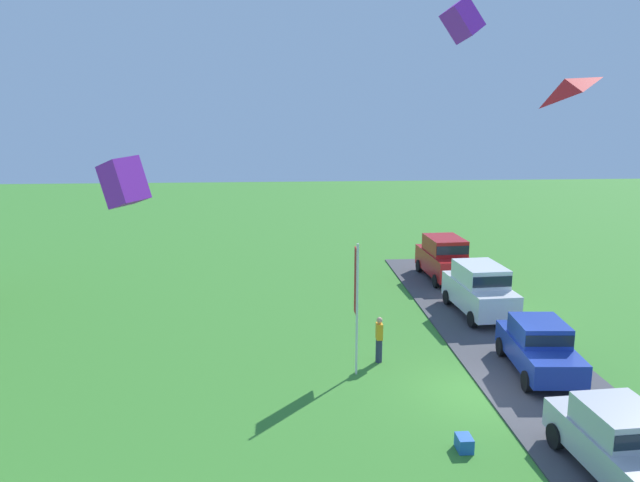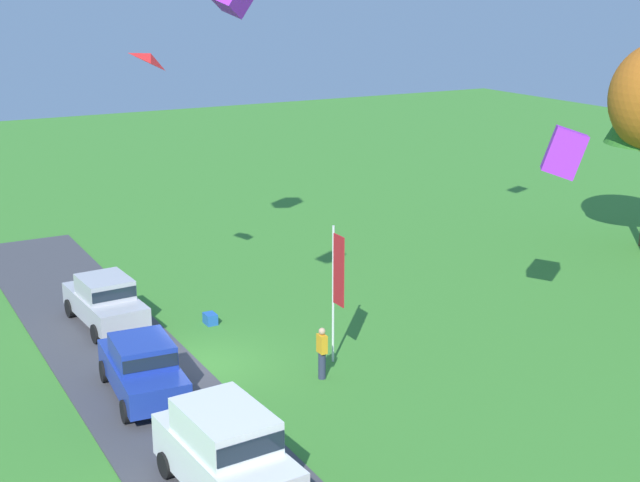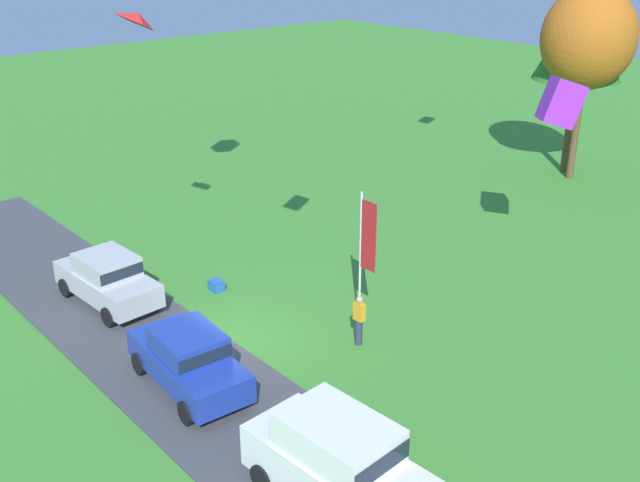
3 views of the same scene
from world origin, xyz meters
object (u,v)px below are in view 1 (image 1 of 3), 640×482
object	(u,v)px
car_suv_near_entrance	(444,256)
kite_diamond_high_right	(564,87)
car_suv_mid_row	(480,288)
kite_box_mid_center	(124,182)
flag_banner	(356,291)
car_sedan_by_flagpole	(539,345)
car_sedan_far_end	(620,440)
person_beside_suv	(379,339)
cooler_box	(464,443)
kite_box_high_left	(462,20)

from	to	relation	value
car_suv_near_entrance	kite_diamond_high_right	bearing A→B (deg)	171.19
car_suv_mid_row	kite_box_mid_center	bearing A→B (deg)	106.06
kite_diamond_high_right	kite_box_mid_center	size ratio (longest dim) A/B	0.70
kite_box_mid_center	flag_banner	bearing A→B (deg)	-100.72
car_sedan_by_flagpole	flag_banner	distance (m)	6.63
car_sedan_far_end	person_beside_suv	distance (m)	9.02
car_suv_mid_row	kite_diamond_high_right	size ratio (longest dim) A/B	4.44
person_beside_suv	car_sedan_far_end	bearing A→B (deg)	-148.50
kite_box_mid_center	cooler_box	bearing A→B (deg)	-123.92
car_sedan_far_end	car_suv_near_entrance	size ratio (longest dim) A/B	0.96
car_suv_mid_row	kite_box_high_left	bearing A→B (deg)	151.85
person_beside_suv	flag_banner	world-z (taller)	flag_banner
car_sedan_far_end	cooler_box	distance (m)	3.85
kite_box_mid_center	car_sedan_by_flagpole	bearing A→B (deg)	-98.54
car_sedan_by_flagpole	kite_diamond_high_right	world-z (taller)	kite_diamond_high_right
person_beside_suv	kite_diamond_high_right	world-z (taller)	kite_diamond_high_right
car_sedan_by_flagpole	flag_banner	xyz separation A→B (m)	(0.64, 6.32, 1.91)
car_suv_mid_row	kite_box_mid_center	distance (m)	15.69
cooler_box	person_beside_suv	bearing A→B (deg)	12.08
person_beside_suv	kite_diamond_high_right	size ratio (longest dim) A/B	1.61
kite_diamond_high_right	kite_box_mid_center	world-z (taller)	kite_diamond_high_right
car_sedan_far_end	kite_diamond_high_right	size ratio (longest dim) A/B	4.24
person_beside_suv	car_suv_near_entrance	bearing A→B (deg)	-26.37
car_suv_near_entrance	flag_banner	bearing A→B (deg)	151.34
car_suv_mid_row	kite_box_mid_center	xyz separation A→B (m)	(-4.09, 14.20, 5.28)
car_suv_near_entrance	car_sedan_by_flagpole	bearing A→B (deg)	-179.90
car_sedan_far_end	car_sedan_by_flagpole	world-z (taller)	same
person_beside_suv	flag_banner	xyz separation A→B (m)	(-0.75, 0.96, 2.07)
car_sedan_by_flagpole	person_beside_suv	distance (m)	5.54
car_sedan_by_flagpole	kite_box_high_left	world-z (taller)	kite_box_high_left
car_sedan_by_flagpole	car_sedan_far_end	bearing A→B (deg)	174.13
car_suv_mid_row	person_beside_suv	distance (m)	7.19
person_beside_suv	flag_banner	distance (m)	2.40
flag_banner	car_sedan_by_flagpole	bearing A→B (deg)	-95.77
car_suv_mid_row	flag_banner	bearing A→B (deg)	131.70
kite_diamond_high_right	cooler_box	bearing A→B (deg)	31.11
person_beside_suv	cooler_box	world-z (taller)	person_beside_suv
car_suv_mid_row	kite_diamond_high_right	distance (m)	15.49
flag_banner	car_sedan_far_end	bearing A→B (deg)	-140.72
cooler_box	kite_diamond_high_right	distance (m)	9.57
car_suv_mid_row	cooler_box	world-z (taller)	car_suv_mid_row
kite_box_mid_center	person_beside_suv	bearing A→B (deg)	-94.80
cooler_box	kite_diamond_high_right	size ratio (longest dim) A/B	0.53
kite_diamond_high_right	kite_box_high_left	bearing A→B (deg)	0.96
car_sedan_by_flagpole	kite_box_high_left	size ratio (longest dim) A/B	4.21
car_sedan_by_flagpole	cooler_box	world-z (taller)	car_sedan_by_flagpole
flag_banner	kite_box_mid_center	world-z (taller)	kite_box_mid_center
car_suv_mid_row	person_beside_suv	size ratio (longest dim) A/B	2.76
flag_banner	person_beside_suv	bearing A→B (deg)	-51.87
kite_box_mid_center	car_sedan_far_end	bearing A→B (deg)	-121.81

